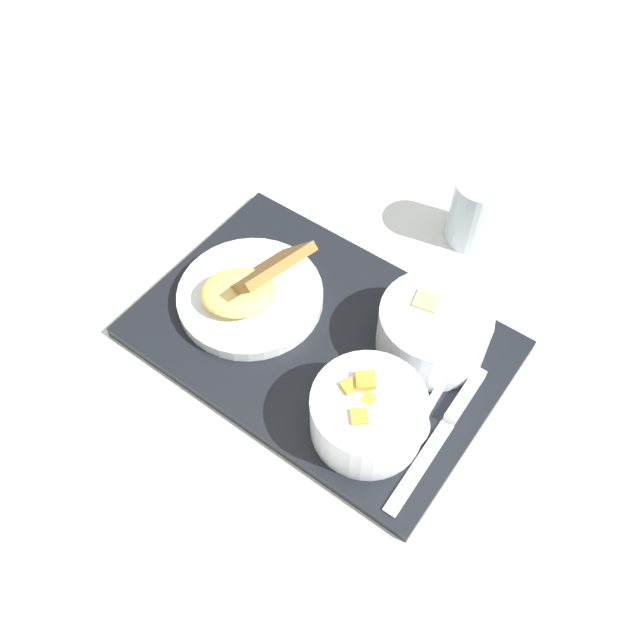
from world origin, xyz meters
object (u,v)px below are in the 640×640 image
(bowl_salad, at_px, (368,412))
(glass_water, at_px, (476,214))
(knife, at_px, (453,415))
(spoon, at_px, (427,410))
(plate_main, at_px, (250,291))
(bowl_soup, at_px, (434,327))

(bowl_salad, height_order, glass_water, glass_water)
(knife, xyz_separation_m, spoon, (0.03, 0.01, -0.00))
(bowl_salad, xyz_separation_m, plate_main, (0.20, -0.08, -0.02))
(bowl_soup, bearing_deg, knife, 130.69)
(plate_main, relative_size, spoon, 1.26)
(plate_main, xyz_separation_m, spoon, (-0.24, 0.03, -0.01))
(bowl_soup, height_order, glass_water, glass_water)
(bowl_soup, xyz_separation_m, glass_water, (0.03, -0.19, -0.01))
(knife, relative_size, spoon, 1.41)
(bowl_salad, distance_m, knife, 0.10)
(plate_main, bearing_deg, glass_water, -125.97)
(bowl_soup, xyz_separation_m, plate_main, (0.21, 0.05, -0.02))
(bowl_salad, relative_size, glass_water, 1.28)
(plate_main, bearing_deg, knife, 176.22)
(plate_main, relative_size, glass_water, 1.86)
(bowl_salad, distance_m, glass_water, 0.32)
(spoon, relative_size, glass_water, 1.47)
(bowl_salad, bearing_deg, glass_water, -86.16)
(bowl_soup, distance_m, knife, 0.10)
(bowl_soup, bearing_deg, plate_main, 14.18)
(bowl_salad, xyz_separation_m, knife, (-0.07, -0.06, -0.03))
(knife, xyz_separation_m, glass_water, (0.09, -0.26, 0.02))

